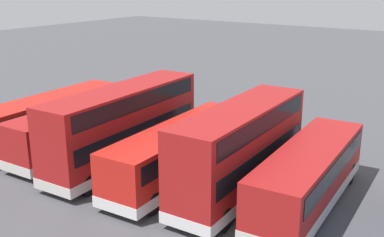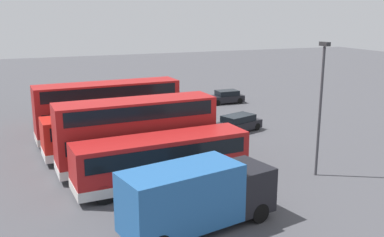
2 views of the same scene
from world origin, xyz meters
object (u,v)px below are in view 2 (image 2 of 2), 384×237
at_px(bus_single_deck_third, 121,131).
at_px(lamp_post_tall, 321,100).
at_px(bus_double_decker_second, 137,132).
at_px(car_small_green, 237,124).
at_px(bus_single_deck_near_end, 162,159).
at_px(box_truck_blue, 197,195).
at_px(bus_single_deck_fifth, 100,110).
at_px(car_hatchback_silver, 226,97).
at_px(bus_double_decker_fourth, 108,109).
at_px(bus_single_deck_sixth, 97,102).

xyz_separation_m(bus_single_deck_third, lamp_post_tall, (-8.91, -10.25, 3.19)).
distance_m(bus_double_decker_second, car_small_green, 11.73).
height_order(bus_single_deck_near_end, box_truck_blue, box_truck_blue).
distance_m(bus_single_deck_fifth, car_small_green, 11.91).
xyz_separation_m(bus_single_deck_near_end, lamp_post_tall, (-2.04, -9.41, 3.19)).
bearing_deg(bus_single_deck_near_end, box_truck_blue, 177.91).
distance_m(bus_single_deck_third, bus_single_deck_fifth, 7.41).
relative_size(car_small_green, lamp_post_tall, 0.59).
distance_m(bus_double_decker_second, bus_single_deck_third, 3.64).
height_order(bus_double_decker_second, bus_single_deck_third, bus_double_decker_second).
bearing_deg(bus_double_decker_second, car_hatchback_silver, -41.36).
relative_size(bus_double_decker_second, bus_double_decker_fourth, 0.91).
height_order(bus_single_deck_third, car_hatchback_silver, bus_single_deck_third).
bearing_deg(bus_double_decker_fourth, bus_single_deck_near_end, -175.23).
bearing_deg(bus_single_deck_sixth, bus_double_decker_second, 179.89).
height_order(bus_single_deck_third, box_truck_blue, box_truck_blue).
relative_size(bus_double_decker_second, bus_single_deck_fifth, 1.00).
bearing_deg(bus_single_deck_fifth, bus_single_deck_near_end, -176.03).
xyz_separation_m(bus_single_deck_sixth, lamp_post_tall, (-19.75, -9.99, 3.19)).
height_order(bus_single_deck_fifth, car_small_green, bus_single_deck_fifth).
bearing_deg(car_hatchback_silver, lamp_post_tall, 168.22).
distance_m(bus_double_decker_second, bus_single_deck_sixth, 14.40).
bearing_deg(bus_single_deck_third, box_truck_blue, -177.16).
relative_size(bus_double_decker_fourth, lamp_post_tall, 1.38).
bearing_deg(bus_single_deck_near_end, car_hatchback_silver, -35.09).
bearing_deg(bus_single_deck_fifth, bus_single_deck_sixth, -6.90).
xyz_separation_m(bus_single_deck_near_end, car_small_green, (8.88, -9.59, -0.92)).
bearing_deg(bus_single_deck_near_end, car_small_green, -47.21).
relative_size(bus_single_deck_sixth, box_truck_blue, 1.47).
distance_m(bus_single_deck_third, lamp_post_tall, 13.95).
bearing_deg(box_truck_blue, car_hatchback_silver, -28.97).
relative_size(bus_single_deck_near_end, box_truck_blue, 1.34).
bearing_deg(bus_double_decker_fourth, bus_double_decker_second, -177.71).
relative_size(bus_single_deck_sixth, car_hatchback_silver, 2.94).
xyz_separation_m(bus_double_decker_fourth, box_truck_blue, (-16.53, -0.69, -0.74)).
bearing_deg(car_hatchback_silver, bus_single_deck_third, 131.33).
xyz_separation_m(bus_single_deck_fifth, car_small_green, (-5.41, -10.58, -0.92)).
height_order(bus_double_decker_second, lamp_post_tall, lamp_post_tall).
distance_m(box_truck_blue, car_small_green, 17.62).
xyz_separation_m(bus_double_decker_fourth, car_hatchback_silver, (9.12, -14.89, -1.75)).
distance_m(bus_single_deck_third, box_truck_blue, 12.63).
bearing_deg(bus_single_deck_third, bus_single_deck_fifth, 1.20).
distance_m(bus_single_deck_near_end, bus_single_deck_third, 6.93).
xyz_separation_m(bus_double_decker_fourth, car_small_green, (-1.92, -10.49, -1.75)).
height_order(bus_double_decker_fourth, bus_single_deck_fifth, bus_double_decker_fourth).
xyz_separation_m(bus_double_decker_second, bus_double_decker_fourth, (7.45, 0.30, 0.00)).
bearing_deg(lamp_post_tall, bus_single_deck_sixth, 26.82).
relative_size(bus_single_deck_near_end, bus_single_deck_sixth, 0.91).
height_order(bus_double_decker_second, bus_single_deck_fifth, bus_double_decker_second).
relative_size(bus_double_decker_fourth, bus_single_deck_sixth, 0.98).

